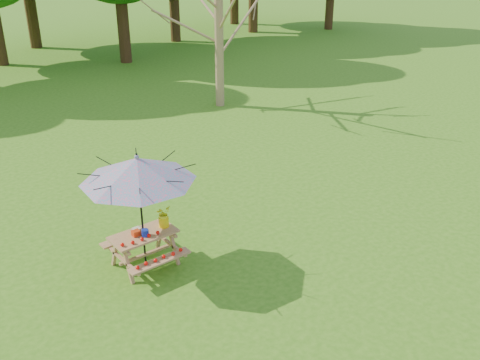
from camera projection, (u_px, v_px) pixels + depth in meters
picnic_table at (145, 250)px, 9.92m from camera, size 1.20×1.32×0.67m
patio_umbrella at (138, 170)px, 9.25m from camera, size 2.58×2.58×2.25m
produce_bins at (140, 232)px, 9.72m from camera, size 0.26×0.38×0.13m
tomatoes_row at (141, 239)px, 9.55m from camera, size 0.77×0.13×0.07m
flower_bucket at (163, 216)px, 9.93m from camera, size 0.32×0.30×0.42m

